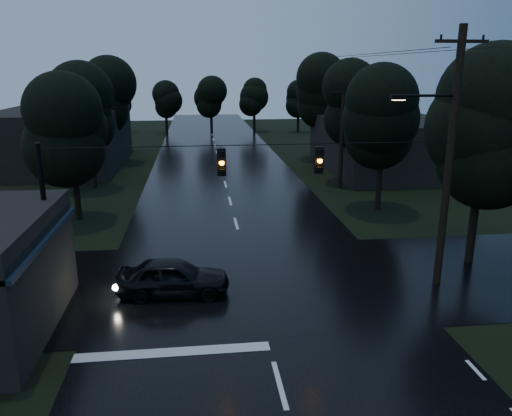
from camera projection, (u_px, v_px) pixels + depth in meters
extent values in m
cube|color=black|center=(225.00, 185.00, 37.70)|extent=(12.00, 120.00, 0.02)
cube|color=black|center=(252.00, 282.00, 20.49)|extent=(60.00, 9.00, 0.02)
cube|color=black|center=(45.00, 239.00, 15.96)|extent=(0.30, 7.00, 0.15)
cylinder|color=black|center=(13.00, 334.00, 13.53)|extent=(0.10, 0.10, 3.00)
cylinder|color=black|center=(67.00, 255.00, 19.26)|extent=(0.10, 0.10, 3.00)
cube|color=#FFD666|center=(31.00, 278.00, 14.71)|extent=(0.06, 1.60, 0.50)
cube|color=#FFD666|center=(56.00, 247.00, 17.29)|extent=(0.06, 1.20, 0.50)
cube|color=black|center=(386.00, 145.00, 42.54)|extent=(10.00, 14.00, 4.40)
cube|color=black|center=(63.00, 137.00, 44.99)|extent=(10.00, 16.00, 5.00)
cylinder|color=black|center=(449.00, 162.00, 19.05)|extent=(0.30, 0.30, 10.00)
cube|color=black|center=(462.00, 41.00, 17.86)|extent=(2.00, 0.12, 0.12)
cylinder|color=black|center=(428.00, 96.00, 18.25)|extent=(2.20, 0.10, 0.10)
cube|color=black|center=(399.00, 97.00, 18.13)|extent=(0.60, 0.25, 0.18)
cube|color=#FFB266|center=(399.00, 100.00, 18.16)|extent=(0.45, 0.18, 0.03)
cylinder|color=black|center=(342.00, 137.00, 35.73)|extent=(0.30, 0.30, 7.50)
cube|color=black|center=(344.00, 92.00, 34.88)|extent=(2.00, 0.12, 0.12)
cylinder|color=black|center=(47.00, 226.00, 17.87)|extent=(0.18, 0.18, 6.00)
cylinder|color=black|center=(254.00, 145.00, 17.97)|extent=(15.00, 0.03, 0.03)
cube|color=black|center=(221.00, 162.00, 18.00)|extent=(0.32, 0.25, 1.00)
sphere|color=orange|center=(222.00, 163.00, 17.85)|extent=(0.18, 0.18, 0.18)
cube|color=black|center=(319.00, 160.00, 18.41)|extent=(0.32, 0.25, 1.00)
sphere|color=orange|center=(320.00, 161.00, 18.27)|extent=(0.18, 0.18, 0.18)
cylinder|color=black|center=(472.00, 233.00, 22.21)|extent=(0.36, 0.36, 2.80)
sphere|color=black|center=(481.00, 157.00, 21.30)|extent=(4.48, 4.48, 4.48)
sphere|color=black|center=(485.00, 129.00, 20.98)|extent=(4.48, 4.48, 4.48)
sphere|color=black|center=(488.00, 100.00, 20.65)|extent=(4.48, 4.48, 4.48)
cylinder|color=black|center=(77.00, 199.00, 28.69)|extent=(0.36, 0.36, 2.45)
sphere|color=black|center=(72.00, 147.00, 27.89)|extent=(3.92, 3.92, 3.92)
sphere|color=black|center=(70.00, 129.00, 27.61)|extent=(3.92, 3.92, 3.92)
sphere|color=black|center=(68.00, 109.00, 27.33)|extent=(3.92, 3.92, 3.92)
cylinder|color=black|center=(93.00, 171.00, 36.25)|extent=(0.36, 0.36, 2.62)
sphere|color=black|center=(89.00, 126.00, 35.39)|extent=(4.20, 4.20, 4.20)
sphere|color=black|center=(88.00, 110.00, 35.09)|extent=(4.20, 4.20, 4.20)
sphere|color=black|center=(86.00, 94.00, 34.79)|extent=(4.20, 4.20, 4.20)
cylinder|color=black|center=(108.00, 148.00, 45.72)|extent=(0.36, 0.36, 2.80)
sphere|color=black|center=(105.00, 111.00, 44.81)|extent=(4.48, 4.48, 4.48)
sphere|color=black|center=(103.00, 97.00, 44.48)|extent=(4.48, 4.48, 4.48)
sphere|color=black|center=(102.00, 83.00, 44.16)|extent=(4.48, 4.48, 4.48)
cylinder|color=black|center=(379.00, 189.00, 30.73)|extent=(0.36, 0.36, 2.62)
sphere|color=black|center=(382.00, 137.00, 29.87)|extent=(4.20, 4.20, 4.20)
sphere|color=black|center=(383.00, 118.00, 29.57)|extent=(4.20, 4.20, 4.20)
sphere|color=black|center=(385.00, 99.00, 29.26)|extent=(4.20, 4.20, 4.20)
cylinder|color=black|center=(350.00, 164.00, 38.42)|extent=(0.36, 0.36, 2.80)
sphere|color=black|center=(352.00, 119.00, 37.51)|extent=(4.48, 4.48, 4.48)
sphere|color=black|center=(353.00, 103.00, 37.19)|extent=(4.48, 4.48, 4.48)
sphere|color=black|center=(353.00, 86.00, 36.86)|extent=(4.48, 4.48, 4.48)
cylinder|color=black|center=(325.00, 144.00, 48.03)|extent=(0.36, 0.36, 2.97)
sphere|color=black|center=(326.00, 106.00, 47.06)|extent=(4.76, 4.76, 4.76)
sphere|color=black|center=(327.00, 92.00, 46.72)|extent=(4.76, 4.76, 4.76)
sphere|color=black|center=(327.00, 78.00, 46.37)|extent=(4.76, 4.76, 4.76)
imported|color=black|center=(173.00, 277.00, 19.17)|extent=(4.37, 1.99, 1.45)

